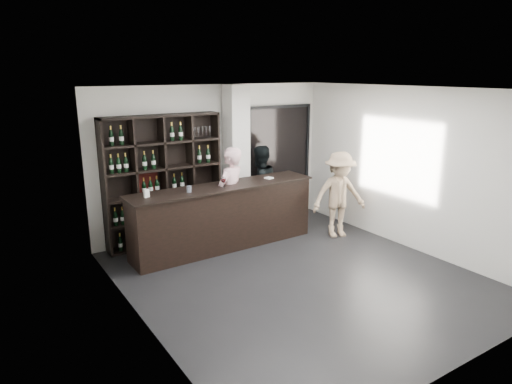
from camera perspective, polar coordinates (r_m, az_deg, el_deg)
floor at (r=7.35m, az=5.29°, el=-10.56°), size 5.00×5.50×0.01m
wine_shelf at (r=8.53m, az=-11.47°, el=1.41°), size 2.20×0.35×2.40m
structural_column at (r=9.04m, az=-2.46°, el=4.07°), size 0.40×0.40×2.90m
glass_panel at (r=9.88m, az=2.90°, el=4.70°), size 1.60×0.08×2.10m
tasting_counter at (r=8.31m, az=-4.01°, el=-3.09°), size 3.53×0.73×1.17m
taster_pink at (r=8.39m, az=-3.19°, el=-0.56°), size 0.79×0.67×1.83m
taster_black at (r=9.38m, az=0.46°, el=0.69°), size 0.89×0.73×1.69m
customer at (r=8.93m, az=10.34°, el=-0.35°), size 1.22×0.92×1.67m
wine_glass at (r=7.98m, az=-4.09°, el=1.30°), size 0.11×0.11×0.22m
spit_cup at (r=7.76m, az=-8.37°, el=0.36°), size 0.10×0.10×0.11m
napkin_stack at (r=8.67m, az=1.62°, el=1.76°), size 0.16×0.16×0.02m
card_stand at (r=7.58m, az=-13.52°, el=-0.17°), size 0.10×0.07×0.13m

